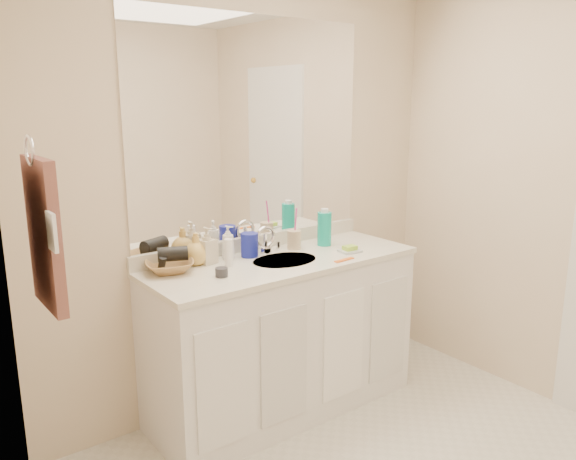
% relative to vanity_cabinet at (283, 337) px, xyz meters
% --- Properties ---
extents(wall_back, '(2.60, 0.02, 2.40)m').
position_rel_vanity_cabinet_xyz_m(wall_back, '(0.00, 0.28, 0.77)').
color(wall_back, beige).
rests_on(wall_back, floor).
extents(wall_left, '(0.02, 2.60, 2.40)m').
position_rel_vanity_cabinet_xyz_m(wall_left, '(-1.30, -1.02, 0.77)').
color(wall_left, beige).
rests_on(wall_left, floor).
extents(vanity_cabinet, '(1.50, 0.55, 0.85)m').
position_rel_vanity_cabinet_xyz_m(vanity_cabinet, '(0.00, 0.00, 0.00)').
color(vanity_cabinet, white).
rests_on(vanity_cabinet, floor).
extents(countertop, '(1.52, 0.57, 0.03)m').
position_rel_vanity_cabinet_xyz_m(countertop, '(0.00, 0.00, 0.44)').
color(countertop, silver).
rests_on(countertop, vanity_cabinet).
extents(backsplash, '(1.52, 0.03, 0.08)m').
position_rel_vanity_cabinet_xyz_m(backsplash, '(0.00, 0.26, 0.50)').
color(backsplash, beige).
rests_on(backsplash, countertop).
extents(sink_basin, '(0.37, 0.37, 0.02)m').
position_rel_vanity_cabinet_xyz_m(sink_basin, '(0.00, -0.02, 0.44)').
color(sink_basin, beige).
rests_on(sink_basin, countertop).
extents(faucet, '(0.02, 0.02, 0.11)m').
position_rel_vanity_cabinet_xyz_m(faucet, '(0.00, 0.16, 0.51)').
color(faucet, silver).
rests_on(faucet, countertop).
extents(mirror, '(1.48, 0.01, 1.20)m').
position_rel_vanity_cabinet_xyz_m(mirror, '(0.00, 0.27, 1.14)').
color(mirror, white).
rests_on(mirror, wall_back).
extents(blue_mug, '(0.11, 0.11, 0.13)m').
position_rel_vanity_cabinet_xyz_m(blue_mug, '(-0.11, 0.15, 0.52)').
color(blue_mug, '#161F9B').
rests_on(blue_mug, countertop).
extents(tan_cup, '(0.10, 0.10, 0.11)m').
position_rel_vanity_cabinet_xyz_m(tan_cup, '(0.18, 0.13, 0.51)').
color(tan_cup, '#CEB891').
rests_on(tan_cup, countertop).
extents(toothbrush, '(0.02, 0.04, 0.18)m').
position_rel_vanity_cabinet_xyz_m(toothbrush, '(0.19, 0.13, 0.60)').
color(toothbrush, '#DB399D').
rests_on(toothbrush, tan_cup).
extents(mouthwash_bottle, '(0.09, 0.09, 0.20)m').
position_rel_vanity_cabinet_xyz_m(mouthwash_bottle, '(0.37, 0.09, 0.55)').
color(mouthwash_bottle, '#0EAA95').
rests_on(mouthwash_bottle, countertop).
extents(soap_dish, '(0.13, 0.11, 0.01)m').
position_rel_vanity_cabinet_xyz_m(soap_dish, '(0.38, -0.12, 0.46)').
color(soap_dish, silver).
rests_on(soap_dish, countertop).
extents(green_soap, '(0.08, 0.06, 0.03)m').
position_rel_vanity_cabinet_xyz_m(green_soap, '(0.38, -0.12, 0.48)').
color(green_soap, '#9ED734').
rests_on(green_soap, soap_dish).
extents(orange_comb, '(0.13, 0.04, 0.01)m').
position_rel_vanity_cabinet_xyz_m(orange_comb, '(0.25, -0.22, 0.46)').
color(orange_comb, orange).
rests_on(orange_comb, countertop).
extents(dark_jar, '(0.08, 0.08, 0.04)m').
position_rel_vanity_cabinet_xyz_m(dark_jar, '(-0.42, -0.07, 0.48)').
color(dark_jar, '#2D2D34').
rests_on(dark_jar, countertop).
extents(extra_white_bottle, '(0.05, 0.05, 0.14)m').
position_rel_vanity_cabinet_xyz_m(extra_white_bottle, '(-0.30, 0.06, 0.53)').
color(extra_white_bottle, white).
rests_on(extra_white_bottle, countertop).
extents(soap_bottle_white, '(0.09, 0.09, 0.18)m').
position_rel_vanity_cabinet_xyz_m(soap_bottle_white, '(-0.23, 0.19, 0.55)').
color(soap_bottle_white, white).
rests_on(soap_bottle_white, countertop).
extents(soap_bottle_cream, '(0.10, 0.10, 0.19)m').
position_rel_vanity_cabinet_xyz_m(soap_bottle_cream, '(-0.36, 0.18, 0.55)').
color(soap_bottle_cream, beige).
rests_on(soap_bottle_cream, countertop).
extents(soap_bottle_yellow, '(0.14, 0.14, 0.17)m').
position_rel_vanity_cabinet_xyz_m(soap_bottle_yellow, '(-0.42, 0.19, 0.54)').
color(soap_bottle_yellow, '#E0B557').
rests_on(soap_bottle_yellow, countertop).
extents(wicker_basket, '(0.30, 0.30, 0.06)m').
position_rel_vanity_cabinet_xyz_m(wicker_basket, '(-0.59, 0.15, 0.48)').
color(wicker_basket, olive).
rests_on(wicker_basket, countertop).
extents(hair_dryer, '(0.16, 0.12, 0.07)m').
position_rel_vanity_cabinet_xyz_m(hair_dryer, '(-0.57, 0.15, 0.54)').
color(hair_dryer, black).
rests_on(hair_dryer, wicker_basket).
extents(towel_ring, '(0.01, 0.11, 0.11)m').
position_rel_vanity_cabinet_xyz_m(towel_ring, '(-1.27, -0.25, 1.12)').
color(towel_ring, silver).
rests_on(towel_ring, wall_left).
extents(hand_towel, '(0.04, 0.32, 0.55)m').
position_rel_vanity_cabinet_xyz_m(hand_towel, '(-1.25, -0.25, 0.82)').
color(hand_towel, brown).
rests_on(hand_towel, towel_ring).
extents(switch_plate, '(0.01, 0.08, 0.13)m').
position_rel_vanity_cabinet_xyz_m(switch_plate, '(-1.27, -0.45, 0.88)').
color(switch_plate, white).
rests_on(switch_plate, wall_left).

